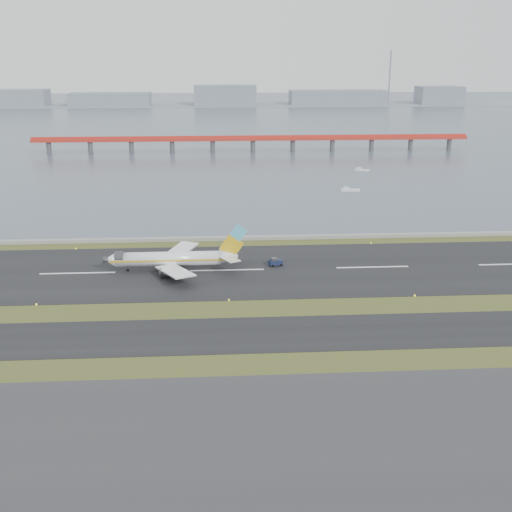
{
  "coord_description": "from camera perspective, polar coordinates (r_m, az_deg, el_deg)",
  "views": [
    {
      "loc": [
        -2.61,
        -134.73,
        56.12
      ],
      "look_at": [
        7.37,
        22.0,
        6.48
      ],
      "focal_mm": 45.0,
      "sensor_mm": 36.0,
      "label": 1
    }
  ],
  "objects": [
    {
      "name": "apron_strip",
      "position": [
        97.51,
        -1.52,
        -17.57
      ],
      "size": [
        1000.0,
        50.0,
        0.1
      ],
      "primitive_type": "cube",
      "color": "#2F2F32",
      "rests_on": "ground"
    },
    {
      "name": "red_pier",
      "position": [
        388.48,
        -0.28,
        10.32
      ],
      "size": [
        260.0,
        5.0,
        10.2
      ],
      "color": "red",
      "rests_on": "ground"
    },
    {
      "name": "runway_strip",
      "position": [
        174.03,
        -2.59,
        -1.27
      ],
      "size": [
        1000.0,
        45.0,
        0.1
      ],
      "primitive_type": "cube",
      "color": "black",
      "rests_on": "ground"
    },
    {
      "name": "taxiway_strip",
      "position": [
        134.96,
        -2.22,
        -7.02
      ],
      "size": [
        1000.0,
        18.0,
        0.1
      ],
      "primitive_type": "cube",
      "color": "black",
      "rests_on": "ground"
    },
    {
      "name": "pushback_tug",
      "position": [
        177.25,
        1.73,
        -0.54
      ],
      "size": [
        4.05,
        3.0,
        2.32
      ],
      "rotation": [
        0.0,
        0.0,
        0.29
      ],
      "color": "#161E3C",
      "rests_on": "ground"
    },
    {
      "name": "workboat_far",
      "position": [
        327.92,
        9.37,
        7.55
      ],
      "size": [
        7.69,
        4.61,
        1.78
      ],
      "rotation": [
        0.0,
        0.0,
        -0.34
      ],
      "color": "silver",
      "rests_on": "ground"
    },
    {
      "name": "workboat_near",
      "position": [
        277.86,
        8.31,
        5.83
      ],
      "size": [
        8.23,
        3.22,
        1.95
      ],
      "rotation": [
        0.0,
        0.0,
        -0.09
      ],
      "color": "silver",
      "rests_on": "ground"
    },
    {
      "name": "bay_water",
      "position": [
        597.38,
        -3.45,
        12.12
      ],
      "size": [
        1400.0,
        800.0,
        1.3
      ],
      "primitive_type": "cube",
      "color": "#434E60",
      "rests_on": "ground"
    },
    {
      "name": "ground",
      "position": [
        145.98,
        -2.35,
        -5.08
      ],
      "size": [
        1000.0,
        1000.0,
        0.0
      ],
      "primitive_type": "plane",
      "color": "#334418",
      "rests_on": "ground"
    },
    {
      "name": "airliner",
      "position": [
        173.86,
        -7.29,
        -0.24
      ],
      "size": [
        38.52,
        32.89,
        12.8
      ],
      "color": "white",
      "rests_on": "ground"
    },
    {
      "name": "seawall",
      "position": [
        202.54,
        -2.77,
        1.58
      ],
      "size": [
        1000.0,
        2.5,
        1.0
      ],
      "primitive_type": "cube",
      "color": "gray",
      "rests_on": "ground"
    },
    {
      "name": "far_shoreline",
      "position": [
        756.56,
        -2.48,
        13.73
      ],
      "size": [
        1400.0,
        80.0,
        60.5
      ],
      "color": "gray",
      "rests_on": "ground"
    }
  ]
}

